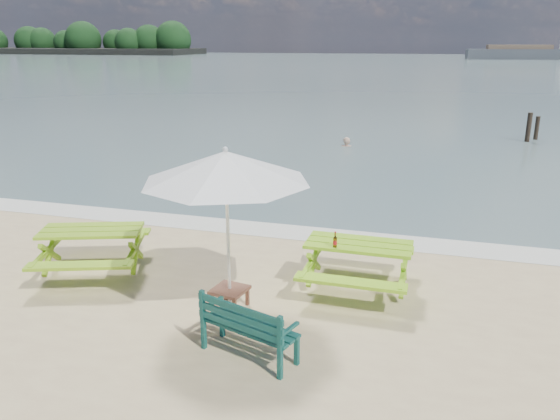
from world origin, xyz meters
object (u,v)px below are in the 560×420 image
(picnic_table_right, at_px, (358,267))
(patio_umbrella, at_px, (226,167))
(picnic_table_left, at_px, (93,252))
(swimmer, at_px, (346,157))
(side_table, at_px, (230,297))
(park_bench, at_px, (249,339))
(beer_bottle, at_px, (335,242))

(picnic_table_right, height_order, patio_umbrella, patio_umbrella)
(picnic_table_left, relative_size, swimmer, 1.50)
(side_table, bearing_deg, swimmer, 92.02)
(picnic_table_right, height_order, park_bench, park_bench)
(side_table, bearing_deg, patio_umbrella, 97.13)
(park_bench, distance_m, side_table, 1.41)
(beer_bottle, distance_m, swimmer, 13.13)
(side_table, bearing_deg, picnic_table_left, 168.06)
(beer_bottle, bearing_deg, picnic_table_right, 40.04)
(picnic_table_right, distance_m, side_table, 2.17)
(park_bench, bearing_deg, swimmer, 94.64)
(picnic_table_right, bearing_deg, patio_umbrella, -145.90)
(picnic_table_left, bearing_deg, swimmer, 80.15)
(picnic_table_right, relative_size, side_table, 3.31)
(picnic_table_left, bearing_deg, beer_bottle, 4.51)
(side_table, bearing_deg, park_bench, -58.55)
(picnic_table_right, height_order, beer_bottle, beer_bottle)
(picnic_table_left, distance_m, swimmer, 13.47)
(park_bench, bearing_deg, picnic_table_left, 153.09)
(beer_bottle, bearing_deg, side_table, -147.44)
(side_table, distance_m, patio_umbrella, 2.06)
(patio_umbrella, bearing_deg, picnic_table_left, 168.06)
(park_bench, relative_size, side_table, 2.43)
(park_bench, bearing_deg, side_table, 121.45)
(picnic_table_left, distance_m, picnic_table_right, 4.62)
(beer_bottle, bearing_deg, park_bench, -108.59)
(picnic_table_right, xyz_separation_m, patio_umbrella, (-1.79, -1.21, 1.84))
(picnic_table_left, distance_m, side_table, 2.86)
(park_bench, bearing_deg, beer_bottle, 71.41)
(side_table, relative_size, beer_bottle, 2.27)
(picnic_table_right, bearing_deg, swimmer, 100.21)
(park_bench, xyz_separation_m, patio_umbrella, (-0.73, 1.20, 1.98))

